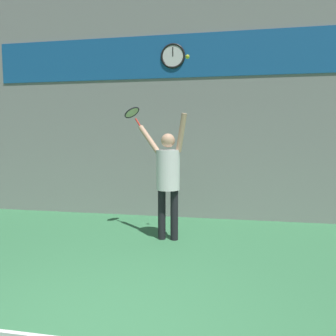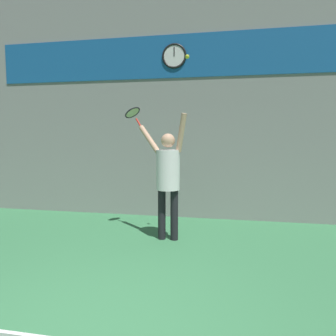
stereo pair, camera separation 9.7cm
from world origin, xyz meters
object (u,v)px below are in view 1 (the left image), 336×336
object	(u,v)px
tennis_racket	(132,113)
tennis_ball	(187,57)
scoreboard_clock	(173,56)
tennis_player	(168,174)

from	to	relation	value
tennis_racket	tennis_ball	world-z (taller)	tennis_ball
tennis_racket	tennis_ball	xyz separation A→B (m)	(1.05, -0.49, 0.83)
scoreboard_clock	tennis_player	world-z (taller)	scoreboard_clock
tennis_player	tennis_racket	bearing A→B (deg)	152.26
tennis_racket	tennis_player	bearing A→B (deg)	-27.74
scoreboard_clock	tennis_racket	size ratio (longest dim) A/B	1.37
scoreboard_clock	tennis_player	distance (m)	2.75
scoreboard_clock	tennis_ball	size ratio (longest dim) A/B	7.94
scoreboard_clock	tennis_ball	xyz separation A→B (m)	(0.51, -1.64, -0.41)
scoreboard_clock	tennis_racket	world-z (taller)	scoreboard_clock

